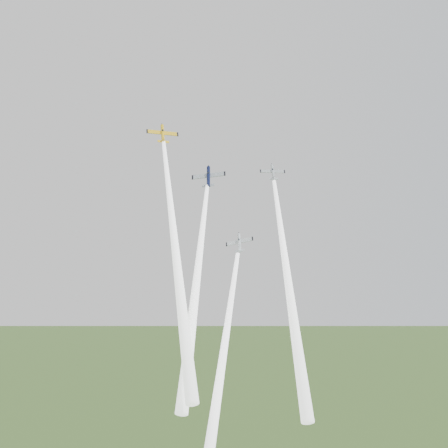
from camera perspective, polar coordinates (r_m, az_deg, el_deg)
plane_yellow at (r=148.47m, az=-6.25°, el=9.10°), size 9.05×7.10×7.98m
smoke_trail_yellow at (r=123.10m, az=-4.95°, el=-2.69°), size 9.49×40.02×59.06m
plane_navy at (r=143.94m, az=-1.59°, el=4.83°), size 9.16×7.72×8.84m
smoke_trail_navy at (r=123.80m, az=-2.83°, el=-5.99°), size 9.42×34.08×50.10m
plane_silver_right at (r=146.00m, az=4.98°, el=5.27°), size 6.63×4.48×6.06m
smoke_trail_silver_right at (r=124.79m, az=6.55°, el=-5.95°), size 2.69×36.13×52.90m
plane_silver_low at (r=131.36m, az=1.57°, el=-1.91°), size 6.70×6.68×7.28m
smoke_trail_silver_low at (r=114.22m, az=-0.49°, el=-15.81°), size 14.20×35.51×53.69m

